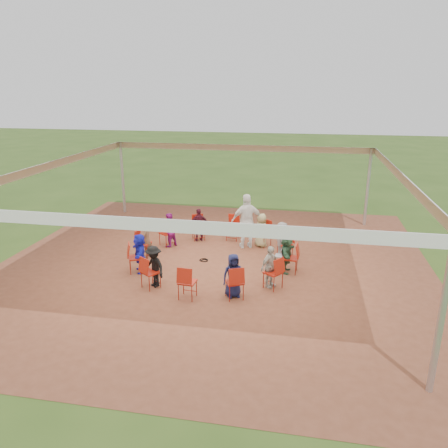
% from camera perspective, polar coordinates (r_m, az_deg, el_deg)
% --- Properties ---
extents(ground, '(80.00, 80.00, 0.00)m').
position_cam_1_polar(ground, '(13.44, -1.34, -5.27)').
color(ground, '#304C17').
rests_on(ground, ground).
extents(dirt_patch, '(13.00, 13.00, 0.00)m').
position_cam_1_polar(dirt_patch, '(13.44, -1.34, -5.25)').
color(dirt_patch, brown).
rests_on(dirt_patch, ground).
extents(tent, '(10.33, 10.33, 3.00)m').
position_cam_1_polar(tent, '(12.71, -1.42, 4.63)').
color(tent, '#B2B2B7').
rests_on(tent, ground).
extents(chair_0, '(0.47, 0.46, 0.90)m').
position_cam_1_polar(chair_0, '(12.84, 8.66, -4.44)').
color(chair_0, '#A51B0C').
rests_on(chair_0, ground).
extents(chair_1, '(0.58, 0.57, 0.90)m').
position_cam_1_polar(chair_1, '(13.95, 7.99, -2.59)').
color(chair_1, '#A51B0C').
rests_on(chair_1, ground).
extents(chair_2, '(0.60, 0.60, 0.90)m').
position_cam_1_polar(chair_2, '(14.87, 5.19, -1.22)').
color(chair_2, '#A51B0C').
rests_on(chair_2, ground).
extents(chair_3, '(0.46, 0.47, 0.90)m').
position_cam_1_polar(chair_3, '(15.39, 1.14, -0.49)').
color(chair_3, '#A51B0C').
rests_on(chair_3, ground).
extents(chair_4, '(0.57, 0.58, 0.90)m').
position_cam_1_polar(chair_4, '(15.42, -3.34, -0.48)').
color(chair_4, '#A51B0C').
rests_on(chair_4, ground).
extents(chair_5, '(0.60, 0.60, 0.90)m').
position_cam_1_polar(chair_5, '(14.96, -7.47, -1.18)').
color(chair_5, '#A51B0C').
rests_on(chair_5, ground).
extents(chair_6, '(0.47, 0.46, 0.90)m').
position_cam_1_polar(chair_6, '(14.09, -10.46, -2.52)').
color(chair_6, '#A51B0C').
rests_on(chair_6, ground).
extents(chair_7, '(0.58, 0.57, 0.90)m').
position_cam_1_polar(chair_7, '(12.98, -11.43, -4.34)').
color(chair_7, '#A51B0C').
rests_on(chair_7, ground).
extents(chair_8, '(0.60, 0.60, 0.90)m').
position_cam_1_polar(chair_8, '(11.93, -9.58, -6.25)').
color(chair_8, '#A51B0C').
rests_on(chair_8, ground).
extents(chair_9, '(0.46, 0.47, 0.90)m').
position_cam_1_polar(chair_9, '(11.25, -4.81, -7.57)').
color(chair_9, '#A51B0C').
rests_on(chair_9, ground).
extents(chair_10, '(0.57, 0.58, 0.90)m').
position_cam_1_polar(chair_10, '(11.20, 1.39, -7.62)').
color(chair_10, '#A51B0C').
rests_on(chair_10, ground).
extents(chair_11, '(0.60, 0.60, 0.90)m').
position_cam_1_polar(chair_11, '(11.81, 6.44, -6.35)').
color(chair_11, '#A51B0C').
rests_on(chair_11, ground).
extents(person_seated_0, '(0.49, 1.11, 1.16)m').
position_cam_1_polar(person_seated_0, '(12.80, 8.15, -3.82)').
color(person_seated_0, '#2C5337').
rests_on(person_seated_0, ground).
extents(person_seated_1, '(0.66, 0.84, 1.16)m').
position_cam_1_polar(person_seated_1, '(13.86, 7.55, -2.10)').
color(person_seated_1, slate).
rests_on(person_seated_1, ground).
extents(person_seated_2, '(0.65, 0.59, 1.16)m').
position_cam_1_polar(person_seated_2, '(14.73, 4.90, -0.82)').
color(person_seated_2, tan).
rests_on(person_seated_2, ground).
extents(person_seated_3, '(0.77, 0.61, 1.16)m').
position_cam_1_polar(person_seated_3, '(15.27, -3.26, -0.12)').
color(person_seated_3, '#3E111D').
rests_on(person_seated_3, ground).
extents(person_seated_4, '(0.59, 0.65, 1.16)m').
position_cam_1_polar(person_seated_4, '(14.82, -7.21, -0.78)').
color(person_seated_4, '#8F1A7D').
rests_on(person_seated_4, ground).
extents(person_seated_5, '(0.31, 0.45, 1.16)m').
position_cam_1_polar(person_seated_5, '(13.99, -10.05, -2.04)').
color(person_seated_5, brown).
rests_on(person_seated_5, ground).
extents(person_seated_6, '(0.82, 1.15, 1.16)m').
position_cam_1_polar(person_seated_6, '(12.94, -10.93, -3.73)').
color(person_seated_6, '#161EB7').
rests_on(person_seated_6, ground).
extents(person_seated_7, '(0.83, 0.73, 1.16)m').
position_cam_1_polar(person_seated_7, '(11.94, -9.14, -5.49)').
color(person_seated_7, black).
rests_on(person_seated_7, ground).
extents(person_seated_8, '(0.65, 0.53, 1.16)m').
position_cam_1_polar(person_seated_8, '(11.25, 1.23, -6.73)').
color(person_seated_8, '#161A3F').
rests_on(person_seated_8, ground).
extents(person_seated_9, '(0.68, 0.76, 1.16)m').
position_cam_1_polar(person_seated_9, '(11.83, 6.01, -5.58)').
color(person_seated_9, '#BCB7A8').
rests_on(person_seated_9, ground).
extents(standing_person, '(1.21, 0.90, 1.85)m').
position_cam_1_polar(standing_person, '(14.52, 3.04, 0.37)').
color(standing_person, white).
rests_on(standing_person, ground).
extents(cable_coil, '(0.31, 0.31, 0.03)m').
position_cam_1_polar(cable_coil, '(13.70, -2.62, -4.75)').
color(cable_coil, black).
rests_on(cable_coil, ground).
extents(laptop, '(0.27, 0.33, 0.21)m').
position_cam_1_polar(laptop, '(12.83, 7.42, -3.89)').
color(laptop, '#B7B7BC').
rests_on(laptop, ground).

